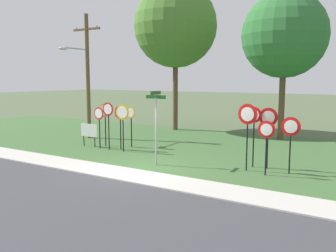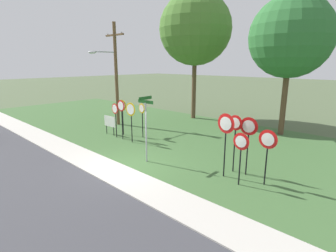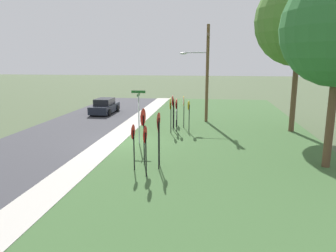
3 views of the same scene
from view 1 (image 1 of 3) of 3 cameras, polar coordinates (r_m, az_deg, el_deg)
ground_plane at (r=14.90m, az=-4.89°, el=-7.01°), size 160.00×160.00×0.00m
road_asphalt at (r=11.57m, az=-19.45°, el=-11.71°), size 44.00×6.40×0.01m
sidewalk_strip at (r=14.28m, az=-6.81°, el=-7.55°), size 44.00×1.60×0.06m
grass_median at (r=19.92m, az=5.42°, el=-3.25°), size 44.00×12.00×0.04m
stop_sign_near_left at (r=18.82m, az=-7.58°, el=1.25°), size 0.69×0.10×2.30m
stop_sign_near_right at (r=18.25m, az=-7.19°, el=1.40°), size 0.79×0.10×2.41m
stop_sign_far_left at (r=19.31m, az=-10.84°, el=1.11°), size 0.66×0.11×2.20m
stop_sign_far_center at (r=19.96m, az=-9.94°, el=1.66°), size 0.72×0.16×2.33m
stop_sign_far_right at (r=19.45m, az=-5.87°, el=1.20°), size 0.62×0.12×2.19m
stop_sign_center_tall at (r=18.89m, az=-9.42°, el=1.61°), size 0.68×0.09×2.46m
yield_sign_near_left at (r=15.31m, az=13.39°, el=0.51°), size 0.66×0.12×2.53m
yield_sign_near_right at (r=14.63m, az=18.79°, el=-0.88°), size 0.74×0.10×2.23m
yield_sign_far_left at (r=14.61m, az=12.42°, el=0.85°), size 0.82×0.12×2.70m
yield_sign_far_right at (r=14.15m, az=15.26°, el=-1.41°), size 0.67×0.10×2.11m
yield_sign_center at (r=15.21m, az=15.53°, el=0.41°), size 0.76×0.13×2.51m
street_name_post at (r=15.30m, az=-1.93°, el=0.68°), size 0.96×0.82×3.17m
utility_pole at (r=22.76m, az=-12.87°, el=8.39°), size 2.10×2.31×7.54m
notice_board at (r=20.08m, az=-12.35°, el=-0.84°), size 1.10×0.09×1.25m
oak_tree_left at (r=26.25m, az=1.19°, el=15.50°), size 5.84×5.84×10.28m
oak_tree_right at (r=23.07m, az=17.91°, el=13.45°), size 5.07×5.07×8.77m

